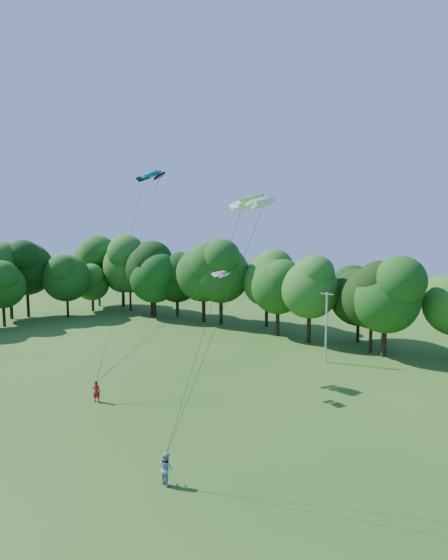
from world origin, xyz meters
The scene contains 10 objects.
ground centered at (0.00, 0.00, 0.00)m, with size 160.00×160.00×0.00m, color #274E15.
utility_pole centered at (2.47, 27.57, 3.82)m, with size 1.48×0.18×7.38m.
kite_flyer_left centered at (-7.49, 6.37, 0.87)m, with size 0.64×0.42×1.75m, color #A7151B.
kite_flyer_right centered at (5.12, 1.66, 0.89)m, with size 0.87×0.67×1.78m, color #8AA2BF.
kite_teal centered at (-10.70, 15.74, 19.22)m, with size 3.04×1.44×0.73m.
kite_green centered at (8.45, 4.79, 15.32)m, with size 2.90×2.15×0.47m.
kite_pink centered at (-1.56, 14.94, 10.13)m, with size 1.75×1.17×0.27m.
tree_back_west centered at (-29.25, 33.28, 7.64)m, with size 8.42×8.42×12.24m.
tree_back_center centered at (4.95, 34.01, 6.70)m, with size 7.38×7.38×10.73m.
tree_flank_west centered at (-45.92, 18.69, 7.64)m, with size 8.42×8.42×12.24m.
Camera 1 is at (21.20, -14.07, 13.64)m, focal length 28.00 mm.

